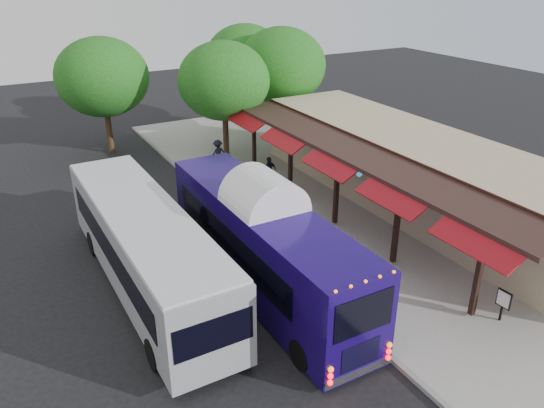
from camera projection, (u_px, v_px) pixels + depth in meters
ground at (314, 292)px, 19.65m from camera, size 90.00×90.00×0.00m
sidewalk at (356, 219)px, 25.01m from camera, size 10.00×40.00×0.15m
curb at (264, 244)px, 22.82m from camera, size 0.20×40.00×0.16m
station_shelter at (414, 172)px, 25.77m from camera, size 8.15×20.00×3.60m
coach_bus at (264, 241)px, 19.10m from camera, size 2.48×11.53×3.67m
city_bus at (146, 246)px, 19.15m from camera, size 2.79×12.11×3.25m
ped_a at (339, 257)px, 19.94m from camera, size 0.66×0.45×1.76m
ped_b at (262, 209)px, 23.62m from camera, size 1.02×0.84×1.95m
ped_c at (269, 171)px, 28.32m from camera, size 1.00×0.59×1.60m
ped_d at (218, 153)px, 31.08m from camera, size 1.07×0.71×1.55m
sign_board at (504, 301)px, 17.55m from camera, size 0.09×0.53×1.17m
tree_left at (224, 81)px, 31.45m from camera, size 5.49×5.49×7.03m
tree_mid at (245, 59)px, 37.59m from camera, size 5.67×5.67×7.26m
tree_right at (281, 66)px, 34.54m from camera, size 5.80×5.80×7.43m
tree_far at (102, 77)px, 31.96m from camera, size 5.61×5.61×7.18m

